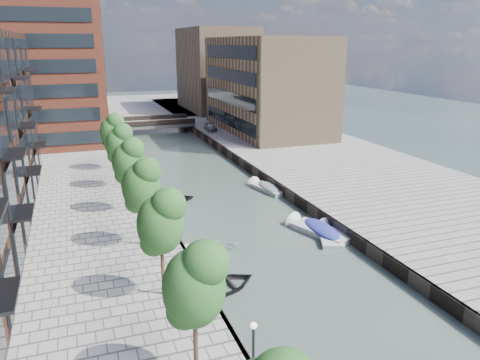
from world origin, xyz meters
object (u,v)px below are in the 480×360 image
tree_4 (128,159)px  car (210,127)px  tree_5 (119,142)px  sloop_1 (221,290)px  motorboat_4 (266,188)px  motorboat_2 (329,235)px  tree_1 (194,283)px  tree_3 (141,184)px  tree_2 (160,220)px  bridge (152,123)px  sloop_4 (172,202)px  motorboat_3 (316,230)px  tree_6 (112,130)px  sloop_3 (207,251)px

tree_4 → car: (16.31, 32.69, -3.68)m
tree_5 → sloop_1: tree_5 is taller
tree_4 → motorboat_4: tree_4 is taller
sloop_1 → motorboat_2: 11.32m
tree_1 → motorboat_2: (13.77, 12.97, -5.22)m
tree_1 → tree_3: bearing=90.0°
tree_2 → motorboat_2: bearing=23.4°
bridge → tree_5: size_ratio=2.18×
tree_2 → sloop_4: size_ratio=1.38×
bridge → motorboat_3: 47.35m
tree_6 → tree_1: bearing=-90.0°
motorboat_3 → bridge: bearing=95.7°
motorboat_2 → motorboat_4: 12.41m
tree_3 → sloop_1: size_ratio=1.28×
tree_3 → sloop_3: tree_3 is taller
tree_1 → tree_5: same height
tree_4 → sloop_1: 14.43m
sloop_1 → motorboat_2: motorboat_2 is taller
bridge → sloop_1: (-4.93, -52.93, -1.39)m
tree_5 → motorboat_3: 19.97m
tree_3 → motorboat_2: bearing=-4.3°
tree_2 → tree_4: bearing=90.0°
tree_6 → sloop_3: bearing=-78.8°
tree_2 → motorboat_3: tree_2 is taller
tree_2 → tree_5: size_ratio=1.00×
tree_1 → tree_6: bearing=90.0°
tree_1 → sloop_3: tree_1 is taller
bridge → motorboat_3: (4.69, -47.11, -1.17)m
motorboat_3 → sloop_3: bearing=-177.4°
motorboat_3 → car: bearing=85.5°
bridge → tree_5: tree_5 is taller
sloop_1 → motorboat_3: motorboat_3 is taller
tree_1 → tree_6: size_ratio=1.00×
tree_6 → motorboat_2: size_ratio=1.27×
tree_3 → motorboat_2: size_ratio=1.27×
tree_2 → motorboat_2: (13.77, 5.97, -5.22)m
sloop_4 → motorboat_3: (9.07, -11.07, 0.22)m
tree_2 → sloop_3: (4.26, 6.49, -5.31)m
tree_1 → sloop_4: bearing=80.6°
tree_1 → motorboat_2: bearing=43.3°
tree_4 → tree_6: 14.00m
bridge → motorboat_4: (5.29, -35.62, -1.20)m
tree_3 → tree_5: 14.00m
tree_3 → motorboat_3: tree_3 is taller
sloop_4 → motorboat_2: size_ratio=0.92×
motorboat_2 → car: 40.82m
bridge → motorboat_2: size_ratio=2.78×
tree_2 → tree_5: bearing=90.0°
tree_1 → motorboat_2: 19.63m
tree_3 → tree_2: bearing=-90.0°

